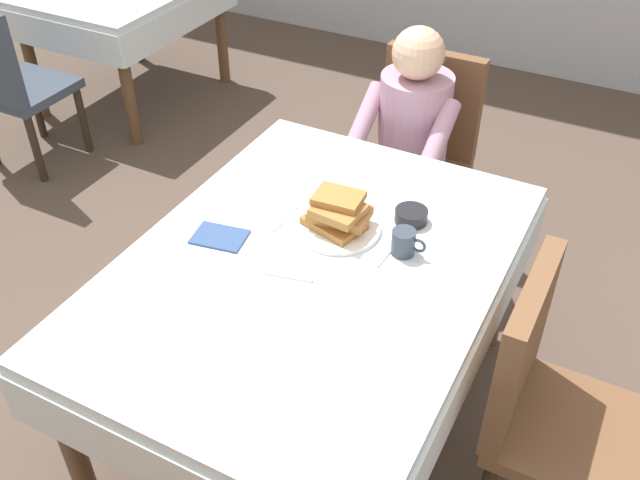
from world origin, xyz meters
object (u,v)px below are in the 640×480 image
Objects in this scene: knife_right_of_plate at (390,250)px; background_table_far at (123,3)px; chair_diner at (421,145)px; dining_table_main at (311,284)px; bowl_butter at (411,216)px; cup_coffee at (404,242)px; background_chair_empty at (6,79)px; fork_left_of_plate at (286,217)px; spoon_near_edge at (289,277)px; plate_breakfast at (339,228)px; diner_person at (410,133)px; chair_right_side at (546,398)px; breakfast_stack at (338,213)px.

knife_right_of_plate is 0.18× the size of background_table_far.
dining_table_main is at bearing 93.61° from chair_diner.
chair_diner is 0.90m from bowl_butter.
cup_coffee reaches higher than background_table_far.
knife_right_of_plate is 0.22× the size of background_chair_empty.
knife_right_of_plate is (0.38, 0.00, 0.00)m from fork_left_of_plate.
knife_right_of_plate is 0.34m from spoon_near_edge.
bowl_butter is 2.81m from background_table_far.
diner_person is at bearing 95.35° from plate_breakfast.
cup_coffee is 2.56m from background_chair_empty.
fork_left_of_plate is at bearing -155.34° from bowl_butter.
chair_right_side reaches higher than cup_coffee.
background_chair_empty is at bearing 145.99° from spoon_near_edge.
chair_right_side is (0.77, 0.00, -0.12)m from dining_table_main.
background_table_far is at bearing 145.19° from plate_breakfast.
background_table_far is (-2.16, 0.58, 0.09)m from chair_diner.
plate_breakfast reaches higher than spoon_near_edge.
dining_table_main is 5.44× the size of plate_breakfast.
bowl_butter is at bearing -64.52° from fork_left_of_plate.
spoon_near_edge is at bearing -116.72° from bowl_butter.
fork_left_of_plate is 2.15m from background_chair_empty.
background_chair_empty is at bearing 160.39° from dining_table_main.
fork_left_of_plate is at bearing 82.39° from diner_person.
diner_person is 1.11m from spoon_near_edge.
bowl_butter is at bearing -120.79° from chair_right_side.
plate_breakfast is at bearing 94.51° from chair_diner.
fork_left_of_plate is at bearing -100.04° from chair_right_side.
chair_right_side is 1.00× the size of background_chair_empty.
chair_right_side reaches higher than breakfast_stack.
diner_person is 2.18m from background_chair_empty.
chair_right_side is 0.64m from knife_right_of_plate.
knife_right_of_plate is (0.19, -0.02, -0.01)m from plate_breakfast.
bowl_butter reaches higher than knife_right_of_plate.
breakfast_stack is 2.33m from background_chair_empty.
chair_right_side is 4.21× the size of breakfast_stack.
breakfast_stack is at bearing 90.80° from dining_table_main.
breakfast_stack is at bearing -172.44° from plate_breakfast.
chair_right_side is at bearing -18.24° from cup_coffee.
breakfast_stack is at bearing -83.22° from fork_left_of_plate.
diner_person is 0.86m from fork_left_of_plate.
chair_diner is 2.19m from background_chair_empty.
chair_diner reaches higher than plate_breakfast.
breakfast_stack reaches higher than knife_right_of_plate.
cup_coffee is (0.23, -0.01, 0.03)m from plate_breakfast.
fork_left_of_plate is (-0.11, -1.00, 0.21)m from chair_diner.
diner_person reaches higher than breakfast_stack.
spoon_near_edge is (-0.26, -0.27, -0.04)m from cup_coffee.
fork_left_of_plate is (-0.42, -0.01, -0.04)m from cup_coffee.
cup_coffee is 0.17m from bowl_butter.
plate_breakfast is 0.25× the size of background_table_far.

